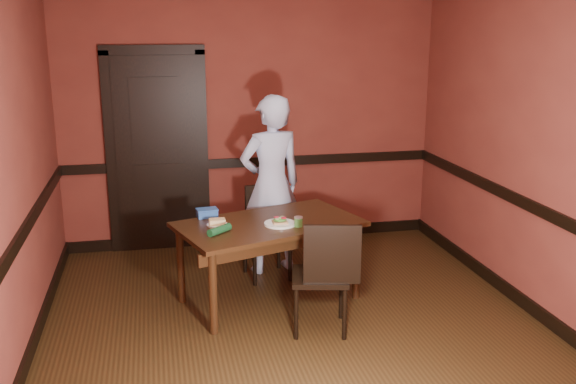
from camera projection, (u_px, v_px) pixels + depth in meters
name	position (u px, v px, depth m)	size (l,w,h in m)	color
floor	(297.00, 331.00, 5.07)	(4.00, 4.50, 0.01)	black
wall_back	(251.00, 121.00, 6.85)	(4.00, 0.02, 2.70)	maroon
wall_front	(421.00, 280.00, 2.59)	(4.00, 0.02, 2.70)	maroon
wall_left	(9.00, 178.00, 4.32)	(0.02, 4.50, 2.70)	maroon
wall_right	(541.00, 153.00, 5.12)	(0.02, 4.50, 2.70)	maroon
dado_back	(252.00, 162.00, 6.95)	(4.00, 0.03, 0.10)	black
dado_left	(18.00, 241.00, 4.44)	(0.03, 4.50, 0.10)	black
dado_right	(534.00, 208.00, 5.23)	(0.03, 4.50, 0.10)	black
baseboard_back	(253.00, 236.00, 7.17)	(4.00, 0.03, 0.12)	black
baseboard_left	(31.00, 350.00, 4.65)	(0.03, 4.50, 0.12)	black
baseboard_right	(525.00, 302.00, 5.45)	(0.03, 4.50, 0.12)	black
door	(157.00, 149.00, 6.68)	(1.05, 0.07, 2.20)	black
dining_table	(269.00, 261.00, 5.57)	(1.52, 0.86, 0.71)	black
chair_far	(267.00, 233.00, 6.06)	(0.41, 0.41, 0.87)	black
chair_near	(320.00, 274.00, 5.00)	(0.43, 0.43, 0.92)	black
person	(271.00, 185.00, 6.13)	(0.63, 0.41, 1.72)	#ACBDDE
sandwich_plate	(280.00, 223.00, 5.40)	(0.27, 0.27, 0.07)	white
sauce_jar	(298.00, 222.00, 5.34)	(0.07, 0.07, 0.09)	#4B963D
cheese_saucer	(217.00, 223.00, 5.38)	(0.18, 0.18, 0.06)	white
food_tub	(207.00, 213.00, 5.60)	(0.20, 0.15, 0.08)	#2D5EB1
wrapped_veg	(219.00, 230.00, 5.16)	(0.06, 0.06, 0.23)	#144321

